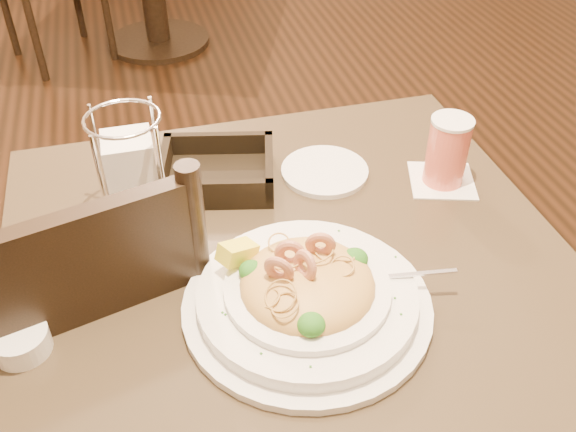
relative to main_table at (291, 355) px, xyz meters
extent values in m
cylinder|color=black|center=(0.00, 0.00, -0.13)|extent=(0.12, 0.12, 0.67)
cube|color=#4B3E2B|center=(0.00, 0.00, 0.21)|extent=(0.90, 0.90, 0.03)
cylinder|color=black|center=(-0.02, 2.54, -0.48)|extent=(0.52, 0.52, 0.03)
cube|color=black|center=(-0.36, 0.14, -0.05)|extent=(0.51, 0.51, 0.04)
cylinder|color=black|center=(-0.23, 0.36, -0.28)|extent=(0.04, 0.04, 0.43)
cylinder|color=black|center=(-0.58, 0.27, -0.28)|extent=(0.04, 0.04, 0.43)
cylinder|color=black|center=(-0.14, 0.01, 0.20)|extent=(0.04, 0.04, 0.46)
cube|color=black|center=(-0.32, -0.03, 0.30)|extent=(0.36, 0.12, 0.22)
cylinder|color=black|center=(-0.73, 2.60, -0.28)|extent=(0.04, 0.04, 0.43)
cylinder|color=black|center=(-0.26, 2.41, -0.28)|extent=(0.04, 0.04, 0.43)
cylinder|color=black|center=(-0.59, 2.27, -0.28)|extent=(0.04, 0.04, 0.43)
cylinder|color=white|center=(0.00, -0.10, 0.24)|extent=(0.36, 0.36, 0.01)
cylinder|color=white|center=(0.00, -0.10, 0.25)|extent=(0.32, 0.32, 0.02)
cylinder|color=white|center=(0.00, -0.10, 0.27)|extent=(0.24, 0.24, 0.01)
ellipsoid|color=#BE9045|center=(0.00, -0.10, 0.28)|extent=(0.19, 0.19, 0.07)
cube|color=#FAF334|center=(-0.09, -0.03, 0.29)|extent=(0.07, 0.06, 0.05)
cube|color=silver|center=(0.15, -0.11, 0.27)|extent=(0.13, 0.03, 0.01)
cube|color=silver|center=(0.08, -0.11, 0.27)|extent=(0.04, 0.03, 0.00)
torus|color=#BE9045|center=(-0.03, -0.15, 0.29)|extent=(0.05, 0.05, 0.02)
torus|color=#BE9045|center=(-0.03, -0.14, 0.29)|extent=(0.06, 0.05, 0.04)
torus|color=#BE9045|center=(-0.05, -0.14, 0.31)|extent=(0.06, 0.06, 0.03)
torus|color=#BE9045|center=(0.02, -0.10, 0.29)|extent=(0.05, 0.06, 0.04)
torus|color=#BE9045|center=(-0.02, -0.12, 0.30)|extent=(0.04, 0.04, 0.02)
torus|color=#BE9045|center=(0.00, -0.07, 0.29)|extent=(0.05, 0.05, 0.02)
torus|color=#BE9045|center=(-0.02, -0.06, 0.30)|extent=(0.05, 0.06, 0.04)
torus|color=#BE9045|center=(-0.05, -0.15, 0.30)|extent=(0.05, 0.05, 0.02)
torus|color=#BE9045|center=(-0.03, -0.04, 0.31)|extent=(0.04, 0.04, 0.02)
torus|color=#BE9045|center=(0.04, -0.11, 0.31)|extent=(0.04, 0.04, 0.02)
torus|color=#BE9045|center=(0.05, -0.08, 0.30)|extent=(0.04, 0.03, 0.02)
torus|color=#BE9045|center=(-0.01, -0.08, 0.28)|extent=(0.07, 0.07, 0.03)
torus|color=#BE9045|center=(0.01, -0.12, 0.29)|extent=(0.07, 0.05, 0.05)
torus|color=#BE9045|center=(0.00, -0.11, 0.29)|extent=(0.05, 0.06, 0.03)
torus|color=#BE9045|center=(-0.03, -0.08, 0.31)|extent=(0.06, 0.05, 0.03)
torus|color=#BE9045|center=(-0.05, -0.10, 0.29)|extent=(0.05, 0.05, 0.02)
torus|color=#BE9045|center=(0.02, -0.08, 0.31)|extent=(0.05, 0.06, 0.03)
torus|color=#BE9045|center=(0.01, -0.11, 0.30)|extent=(0.06, 0.07, 0.03)
torus|color=#BE9045|center=(-0.07, -0.13, 0.30)|extent=(0.04, 0.04, 0.02)
torus|color=#BE9045|center=(-0.01, -0.07, 0.30)|extent=(0.05, 0.05, 0.02)
torus|color=#BE9045|center=(0.04, -0.11, 0.29)|extent=(0.04, 0.05, 0.01)
torus|color=#BE9045|center=(0.03, -0.07, 0.30)|extent=(0.04, 0.05, 0.03)
torus|color=tan|center=(-0.05, -0.10, 0.32)|extent=(0.05, 0.04, 0.05)
torus|color=tan|center=(0.02, -0.07, 0.32)|extent=(0.05, 0.03, 0.05)
torus|color=tan|center=(-0.01, -0.11, 0.32)|extent=(0.04, 0.05, 0.05)
torus|color=tan|center=(-0.02, -0.08, 0.32)|extent=(0.05, 0.03, 0.04)
ellipsoid|color=#1D5713|center=(0.08, -0.08, 0.29)|extent=(0.04, 0.04, 0.03)
ellipsoid|color=#1D5713|center=(-0.08, -0.06, 0.29)|extent=(0.04, 0.04, 0.03)
ellipsoid|color=#1D5713|center=(-0.02, -0.18, 0.29)|extent=(0.04, 0.04, 0.03)
cube|color=#266619|center=(-0.02, 0.03, 0.27)|extent=(0.00, 0.00, 0.00)
cube|color=#266619|center=(-0.12, -0.11, 0.27)|extent=(0.00, 0.00, 0.00)
cube|color=#266619|center=(-0.13, -0.11, 0.27)|extent=(0.00, 0.00, 0.00)
cube|color=#266619|center=(-0.04, -0.23, 0.27)|extent=(0.00, 0.00, 0.00)
cube|color=#266619|center=(-0.06, 0.02, 0.27)|extent=(0.00, 0.00, 0.00)
cube|color=#266619|center=(0.11, -0.18, 0.27)|extent=(0.00, 0.00, 0.00)
cube|color=#266619|center=(0.08, -0.01, 0.27)|extent=(0.00, 0.00, 0.00)
cube|color=#266619|center=(0.11, -0.15, 0.27)|extent=(0.00, 0.00, 0.00)
cube|color=#266619|center=(0.08, 0.01, 0.27)|extent=(0.00, 0.00, 0.00)
cube|color=#266619|center=(-0.09, -0.19, 0.27)|extent=(0.00, 0.00, 0.00)
cube|color=#266619|center=(0.15, -0.07, 0.27)|extent=(0.00, 0.00, 0.00)
cube|color=white|center=(0.33, 0.14, 0.23)|extent=(0.15, 0.15, 0.00)
cylinder|color=#F16B55|center=(0.33, 0.14, 0.29)|extent=(0.07, 0.07, 0.13)
cylinder|color=white|center=(0.33, 0.14, 0.36)|extent=(0.08, 0.08, 0.01)
cube|color=black|center=(-0.07, 0.24, 0.24)|extent=(0.24, 0.21, 0.01)
cube|color=black|center=(0.02, 0.22, 0.26)|extent=(0.05, 0.17, 0.04)
cube|color=black|center=(-0.17, 0.27, 0.26)|extent=(0.05, 0.17, 0.04)
cube|color=black|center=(-0.06, 0.32, 0.26)|extent=(0.20, 0.06, 0.04)
cube|color=black|center=(-0.09, 0.17, 0.26)|extent=(0.20, 0.06, 0.04)
cylinder|color=silver|center=(-0.22, 0.19, 0.23)|extent=(0.12, 0.12, 0.01)
torus|color=silver|center=(-0.22, 0.19, 0.42)|extent=(0.12, 0.12, 0.01)
cube|color=white|center=(-0.22, 0.19, 0.31)|extent=(0.10, 0.10, 0.15)
cylinder|color=silver|center=(-0.27, 0.14, 0.33)|extent=(0.01, 0.01, 0.19)
cylinder|color=silver|center=(-0.17, 0.14, 0.33)|extent=(0.01, 0.01, 0.19)
cylinder|color=silver|center=(-0.27, 0.23, 0.33)|extent=(0.01, 0.01, 0.19)
cylinder|color=silver|center=(-0.17, 0.23, 0.33)|extent=(0.01, 0.01, 0.19)
cylinder|color=white|center=(0.12, 0.22, 0.23)|extent=(0.20, 0.20, 0.01)
cylinder|color=white|center=(-0.40, -0.07, 0.25)|extent=(0.09, 0.09, 0.03)
camera|label=1|loc=(-0.20, -0.71, 0.93)|focal=40.00mm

